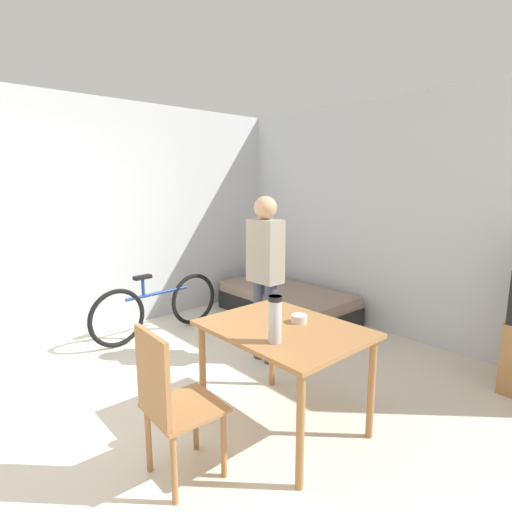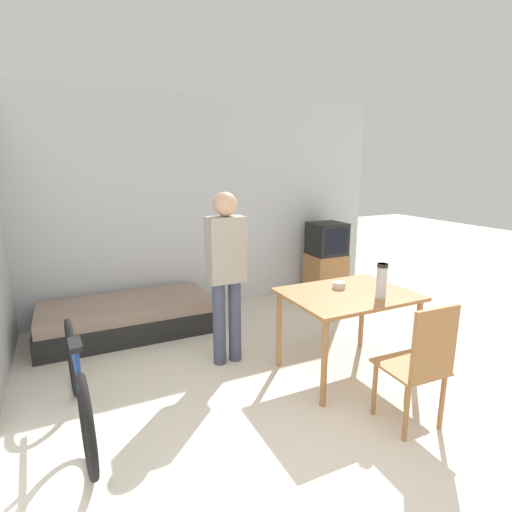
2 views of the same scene
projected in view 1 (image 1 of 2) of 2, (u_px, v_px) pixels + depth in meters
ground_plane at (71, 458)px, 2.58m from camera, size 20.00×20.00×0.00m
wall_back at (381, 218)px, 4.66m from camera, size 5.25×0.06×2.70m
wall_left at (153, 215)px, 5.07m from camera, size 0.06×4.53×2.70m
daybed at (286, 303)px, 5.27m from camera, size 1.86×0.84×0.38m
dining_table at (284, 340)px, 2.80m from camera, size 1.10×0.84×0.76m
wooden_chair at (169, 399)px, 2.29m from camera, size 0.43×0.43×0.96m
bicycle at (158, 307)px, 4.62m from camera, size 0.14×1.65×0.74m
person_standing at (265, 268)px, 3.84m from camera, size 0.34×0.22×1.63m
thermos_flask at (275, 317)px, 2.49m from camera, size 0.09×0.09×0.30m
mate_bowl at (299, 319)px, 2.87m from camera, size 0.12×0.12×0.06m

